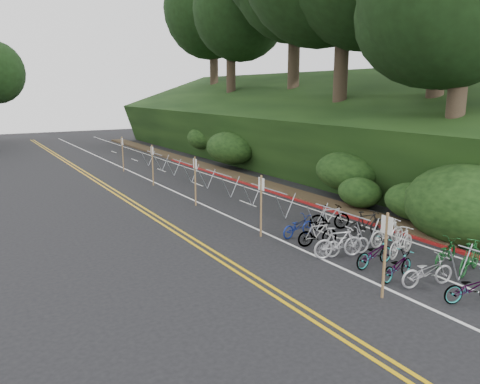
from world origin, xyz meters
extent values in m
plane|color=black|center=(0.00, 0.00, 0.00)|extent=(120.00, 120.00, 0.00)
cube|color=gold|center=(-2.15, 10.00, 0.00)|extent=(0.12, 80.00, 0.01)
cube|color=gold|center=(-1.85, 10.00, 0.00)|extent=(0.12, 80.00, 0.01)
cube|color=silver|center=(1.00, 10.00, 0.00)|extent=(0.12, 80.00, 0.01)
cube|color=silver|center=(5.20, 10.00, 0.00)|extent=(0.12, 80.00, 0.01)
cube|color=silver|center=(3.10, -2.00, 0.00)|extent=(0.10, 1.60, 0.01)
cube|color=silver|center=(3.10, 4.00, 0.00)|extent=(0.10, 1.60, 0.01)
cube|color=silver|center=(3.10, 10.00, 0.00)|extent=(0.10, 1.60, 0.01)
cube|color=silver|center=(3.10, 16.00, 0.00)|extent=(0.10, 1.60, 0.01)
cube|color=silver|center=(3.10, 22.00, 0.00)|extent=(0.10, 1.60, 0.01)
cube|color=silver|center=(3.10, 28.00, 0.00)|extent=(0.10, 1.60, 0.01)
cube|color=silver|center=(3.10, 34.00, 0.00)|extent=(0.10, 1.60, 0.01)
cube|color=maroon|center=(5.70, 12.00, 0.05)|extent=(0.25, 28.00, 0.10)
cube|color=black|center=(13.50, 22.00, 2.80)|extent=(12.32, 44.00, 9.11)
cube|color=#382819|center=(6.40, 22.00, 0.08)|extent=(1.40, 44.00, 0.16)
ellipsoid|color=#284C19|center=(7.20, 3.00, 1.04)|extent=(2.00, 2.80, 1.60)
ellipsoid|color=#284C19|center=(8.00, 8.00, 1.55)|extent=(2.60, 3.64, 2.08)
ellipsoid|color=#284C19|center=(9.20, 14.00, 1.99)|extent=(2.20, 3.08, 1.76)
ellipsoid|color=#284C19|center=(7.80, 20.00, 1.56)|extent=(3.00, 4.20, 2.40)
ellipsoid|color=#284C19|center=(8.50, 26.00, 1.73)|extent=(2.40, 3.36, 1.92)
ellipsoid|color=#284C19|center=(9.80, 30.00, 2.41)|extent=(2.80, 3.92, 2.24)
ellipsoid|color=#284C19|center=(7.00, 6.00, 0.90)|extent=(1.80, 2.52, 1.44)
ellipsoid|color=#284C19|center=(10.00, 18.00, 2.60)|extent=(3.20, 4.48, 2.56)
ellipsoid|color=black|center=(8.00, 0.50, 1.21)|extent=(5.28, 6.16, 3.52)
cylinder|color=#2D2319|center=(9.50, 3.00, 4.18)|extent=(0.82, 0.82, 5.96)
cylinder|color=#2D2319|center=(12.00, 6.00, 6.47)|extent=(0.89, 0.89, 7.33)
cylinder|color=#2D2319|center=(11.00, 12.00, 5.94)|extent=(0.87, 0.87, 6.87)
cylinder|color=#2D2319|center=(13.50, 20.00, 7.10)|extent=(0.92, 0.92, 7.79)
cylinder|color=#2D2319|center=(12.50, 28.00, 6.01)|extent=(0.84, 0.84, 6.42)
ellipsoid|color=black|center=(12.50, 28.00, 11.78)|extent=(8.55, 8.55, 8.13)
cylinder|color=#2D2319|center=(15.00, 36.00, 7.17)|extent=(0.89, 0.89, 7.33)
ellipsoid|color=black|center=(15.00, 36.00, 13.89)|extent=(10.18, 10.18, 9.67)
cylinder|color=#8D929B|center=(3.05, -1.89, 0.56)|extent=(0.57, 0.04, 1.11)
cylinder|color=#8D929B|center=(3.61, -1.89, 0.56)|extent=(0.57, 0.04, 1.11)
cylinder|color=#8D929B|center=(3.00, 3.00, 1.15)|extent=(0.05, 3.00, 0.05)
cylinder|color=#8D929B|center=(2.72, 1.60, 0.57)|extent=(0.58, 0.04, 1.13)
cylinder|color=#8D929B|center=(3.28, 1.60, 0.57)|extent=(0.58, 0.04, 1.13)
cylinder|color=#8D929B|center=(2.72, 4.40, 0.57)|extent=(0.58, 0.04, 1.13)
cylinder|color=#8D929B|center=(3.28, 4.40, 0.57)|extent=(0.58, 0.04, 1.13)
cylinder|color=#8D929B|center=(3.00, 8.00, 1.15)|extent=(0.05, 3.00, 0.05)
cylinder|color=#8D929B|center=(2.72, 6.60, 0.57)|extent=(0.58, 0.04, 1.13)
cylinder|color=#8D929B|center=(3.28, 6.60, 0.57)|extent=(0.58, 0.04, 1.13)
cylinder|color=#8D929B|center=(2.72, 9.40, 0.57)|extent=(0.58, 0.04, 1.13)
cylinder|color=#8D929B|center=(3.28, 9.40, 0.57)|extent=(0.58, 0.04, 1.13)
cylinder|color=#8D929B|center=(3.00, 13.00, 1.15)|extent=(0.05, 3.00, 0.05)
cylinder|color=#8D929B|center=(2.72, 11.60, 0.57)|extent=(0.58, 0.04, 1.13)
cylinder|color=#8D929B|center=(3.28, 11.60, 0.57)|extent=(0.58, 0.04, 1.13)
cylinder|color=#8D929B|center=(2.72, 14.40, 0.57)|extent=(0.58, 0.04, 1.13)
cylinder|color=#8D929B|center=(3.28, 14.40, 0.57)|extent=(0.58, 0.04, 1.13)
cylinder|color=#8D929B|center=(3.00, 18.00, 1.15)|extent=(0.05, 3.00, 0.05)
cylinder|color=#8D929B|center=(2.72, 16.60, 0.57)|extent=(0.58, 0.04, 1.13)
cylinder|color=#8D929B|center=(3.28, 16.60, 0.57)|extent=(0.58, 0.04, 1.13)
cylinder|color=#8D929B|center=(2.72, 19.40, 0.57)|extent=(0.58, 0.04, 1.13)
cylinder|color=#8D929B|center=(3.28, 19.40, 0.57)|extent=(0.58, 0.04, 1.13)
cylinder|color=#8D929B|center=(3.00, 23.00, 1.15)|extent=(0.05, 3.00, 0.05)
cylinder|color=#8D929B|center=(2.72, 21.60, 0.57)|extent=(0.58, 0.04, 1.13)
cylinder|color=#8D929B|center=(3.28, 21.60, 0.57)|extent=(0.58, 0.04, 1.13)
cylinder|color=#8D929B|center=(2.72, 24.40, 0.57)|extent=(0.58, 0.04, 1.13)
cylinder|color=#8D929B|center=(3.28, 24.40, 0.57)|extent=(0.58, 0.04, 1.13)
cylinder|color=brown|center=(0.41, -1.51, 1.24)|extent=(0.08, 0.08, 2.49)
cube|color=silver|center=(0.41, -1.51, 2.14)|extent=(0.02, 0.40, 0.50)
cylinder|color=brown|center=(0.60, 5.00, 1.25)|extent=(0.08, 0.08, 2.50)
cube|color=silver|center=(0.60, 5.00, 2.15)|extent=(0.02, 0.40, 0.50)
cylinder|color=brown|center=(0.60, 11.00, 1.25)|extent=(0.08, 0.08, 2.50)
cube|color=silver|center=(0.60, 11.00, 2.15)|extent=(0.02, 0.40, 0.50)
cylinder|color=brown|center=(0.60, 17.00, 1.25)|extent=(0.08, 0.08, 2.50)
cube|color=silver|center=(0.60, 17.00, 2.15)|extent=(0.02, 0.40, 0.50)
cylinder|color=brown|center=(0.60, 23.00, 1.25)|extent=(0.08, 0.08, 2.50)
cube|color=silver|center=(0.60, 23.00, 2.15)|extent=(0.02, 0.40, 0.50)
imported|color=#9E9EA3|center=(1.57, 1.57, 0.56)|extent=(0.98, 1.94, 1.12)
imported|color=slate|center=(2.27, -2.98, 0.43)|extent=(1.11, 1.75, 0.87)
imported|color=#9E9EA3|center=(2.16, -1.63, 0.47)|extent=(1.00, 1.88, 0.94)
imported|color=#144C1E|center=(4.17, -1.68, 0.54)|extent=(0.97, 1.88, 1.09)
imported|color=slate|center=(1.83, -0.79, 0.42)|extent=(0.86, 1.69, 0.85)
imported|color=#144C1E|center=(4.19, -0.79, 0.44)|extent=(1.00, 1.77, 0.88)
imported|color=slate|center=(2.04, 0.34, 0.45)|extent=(0.72, 1.77, 0.91)
imported|color=beige|center=(3.59, 0.55, 0.52)|extent=(0.91, 1.80, 1.04)
imported|color=#9E9EA3|center=(2.01, 1.59, 0.47)|extent=(0.94, 1.88, 0.95)
imported|color=beige|center=(4.03, 1.56, 0.53)|extent=(0.51, 1.77, 1.06)
imported|color=slate|center=(1.79, 2.93, 0.48)|extent=(0.84, 1.67, 0.97)
imported|color=black|center=(4.17, 2.79, 0.54)|extent=(0.72, 1.85, 1.08)
imported|color=navy|center=(1.87, 4.23, 0.43)|extent=(0.81, 1.71, 0.87)
imported|color=slate|center=(3.56, 4.26, 0.55)|extent=(1.04, 1.89, 1.09)
camera|label=1|loc=(-9.38, -9.98, 5.75)|focal=35.00mm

